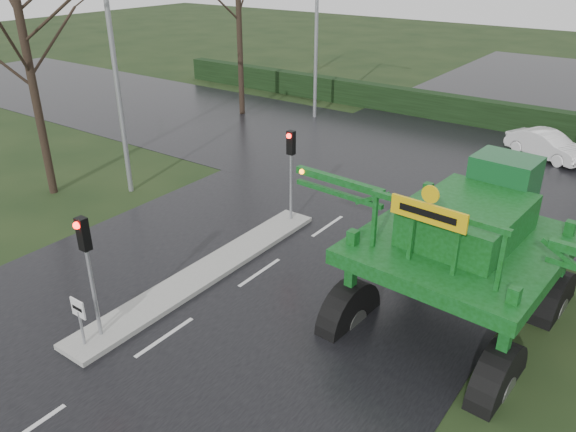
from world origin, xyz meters
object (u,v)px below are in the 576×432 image
Objects in this scene: keep_left_sign at (79,315)px; white_sedan at (544,158)px; street_light_left_far at (321,12)px; crop_sprayer at (359,228)px; traffic_signal_mid at (291,157)px; traffic_signal_near at (86,253)px; street_light_left_near at (117,44)px.

white_sedan is (5.88, 21.94, -1.06)m from keep_left_sign.
crop_sprayer is at bearing -54.15° from street_light_left_far.
keep_left_sign reaches higher than white_sedan.
traffic_signal_mid is 0.35× the size of street_light_left_far.
traffic_signal_near is 22.39m from white_sedan.
traffic_signal_near is 22.37m from street_light_left_far.
traffic_signal_mid is 14.45m from white_sedan.
crop_sprayer is (4.82, 4.80, 0.13)m from traffic_signal_near.
keep_left_sign is at bearing -128.45° from crop_sprayer.
street_light_left_near is at bearing -167.79° from traffic_signal_mid.
street_light_left_near reaches higher than traffic_signal_near.
crop_sprayer is at bearing -37.53° from traffic_signal_mid.
street_light_left_near is at bearing -90.00° from street_light_left_far.
traffic_signal_near is 1.00× the size of traffic_signal_mid.
street_light_left_far is at bearing 118.86° from traffic_signal_mid.
crop_sprayer reaches higher than keep_left_sign.
traffic_signal_near is at bearing -131.24° from crop_sprayer.
street_light_left_near reaches higher than traffic_signal_mid.
traffic_signal_mid is at bearing 90.00° from keep_left_sign.
keep_left_sign is 7.35m from crop_sprayer.
street_light_left_near is 20.18m from white_sedan.
traffic_signal_mid reaches higher than white_sedan.
street_light_left_near is at bearing 162.27° from white_sedan.
white_sedan is at bearing 65.58° from traffic_signal_mid.
street_light_left_far reaches higher than crop_sprayer.
crop_sprayer is (11.71, -16.21, -3.27)m from street_light_left_far.
street_light_left_near is (-6.89, 7.01, 3.40)m from traffic_signal_near.
street_light_left_far is at bearing 129.72° from crop_sprayer.
street_light_left_far is (-6.89, 21.01, 3.40)m from traffic_signal_near.
street_light_left_far is (-6.89, 12.51, 3.40)m from traffic_signal_mid.
keep_left_sign is 0.14× the size of street_light_left_near.
crop_sprayer is (4.82, 5.29, 1.67)m from keep_left_sign.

